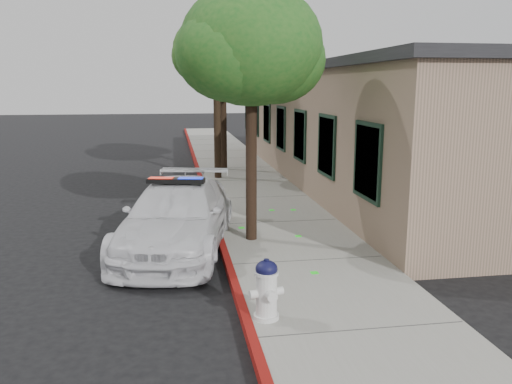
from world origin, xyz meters
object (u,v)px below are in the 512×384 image
object	(u,v)px
police_car	(177,217)
street_tree_mid	(216,55)
clapboard_building	(378,124)
street_tree_far	(223,56)
fire_hydrant	(267,289)
street_tree_near	(251,51)

from	to	relation	value
police_car	street_tree_mid	size ratio (longest dim) A/B	0.91
clapboard_building	street_tree_far	xyz separation A→B (m)	(-5.55, 2.66, 2.59)
clapboard_building	police_car	world-z (taller)	clapboard_building
police_car	street_tree_mid	xyz separation A→B (m)	(1.61, 8.19, 3.90)
police_car	fire_hydrant	size ratio (longest dim) A/B	5.90
street_tree_far	fire_hydrant	bearing A→B (deg)	-93.23
police_car	street_tree_near	bearing A→B (deg)	13.09
fire_hydrant	street_tree_near	xyz separation A→B (m)	(0.40, 4.05, 3.64)
clapboard_building	street_tree_mid	bearing A→B (deg)	172.67
fire_hydrant	clapboard_building	bearing A→B (deg)	50.61
clapboard_building	street_tree_far	size ratio (longest dim) A/B	3.44
street_tree_far	police_car	bearing A→B (deg)	-101.48
fire_hydrant	street_tree_mid	world-z (taller)	street_tree_mid
clapboard_building	street_tree_mid	distance (m)	6.53
clapboard_building	fire_hydrant	size ratio (longest dim) A/B	22.68
clapboard_building	fire_hydrant	world-z (taller)	clapboard_building
clapboard_building	street_tree_mid	size ratio (longest dim) A/B	3.50
street_tree_near	clapboard_building	bearing A→B (deg)	51.19
street_tree_near	street_tree_far	size ratio (longest dim) A/B	0.91
fire_hydrant	street_tree_far	distance (m)	14.70
police_car	fire_hydrant	distance (m)	4.21
street_tree_mid	fire_hydrant	bearing A→B (deg)	-91.70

